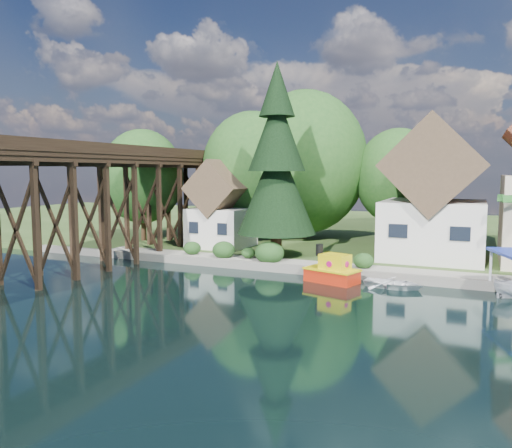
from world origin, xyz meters
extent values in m
plane|color=black|center=(0.00, 0.00, 0.00)|extent=(140.00, 140.00, 0.00)
cube|color=#2D451B|center=(0.00, 34.00, 0.25)|extent=(140.00, 52.00, 0.50)
cube|color=slate|center=(4.00, 8.00, 0.31)|extent=(60.00, 0.40, 0.62)
cube|color=gray|center=(6.00, 9.30, 0.53)|extent=(50.00, 2.60, 0.06)
cube|color=black|center=(-16.00, -3.20, 4.00)|extent=(4.00, 0.36, 8.00)
cube|color=black|center=(-16.00, 0.00, 4.00)|extent=(4.00, 0.36, 8.00)
cube|color=black|center=(-16.00, 3.20, 4.00)|extent=(4.00, 0.36, 8.00)
cube|color=black|center=(-16.00, 6.40, 4.00)|extent=(4.00, 0.36, 8.00)
cube|color=black|center=(-16.00, 9.60, 4.00)|extent=(4.00, 0.36, 8.00)
cube|color=black|center=(-16.00, 12.80, 4.00)|extent=(4.00, 0.36, 8.00)
cube|color=black|center=(-16.00, 16.00, 4.00)|extent=(4.00, 0.36, 8.00)
cube|color=black|center=(-16.00, 19.20, 4.00)|extent=(4.00, 0.36, 8.00)
cube|color=black|center=(-16.00, 22.40, 4.00)|extent=(4.00, 0.36, 8.00)
cube|color=black|center=(-16.00, 25.60, 4.00)|extent=(4.00, 0.36, 8.00)
cube|color=black|center=(-17.75, 6.00, 8.05)|extent=(0.35, 44.00, 0.35)
cube|color=black|center=(-14.25, 6.00, 8.05)|extent=(0.35, 44.00, 0.35)
cube|color=black|center=(-16.00, 6.00, 8.35)|extent=(4.00, 44.00, 0.30)
cube|color=black|center=(-18.00, 6.00, 8.90)|extent=(0.12, 44.00, 0.80)
cube|color=black|center=(-14.00, 6.00, 8.90)|extent=(0.12, 44.00, 0.80)
cube|color=silver|center=(7.00, 16.00, 2.75)|extent=(7.50, 8.00, 4.50)
cube|color=#493727|center=(7.00, 16.00, 7.70)|extent=(7.64, 8.64, 7.64)
cube|color=black|center=(4.90, 11.96, 2.98)|extent=(1.35, 0.08, 1.00)
cube|color=black|center=(9.10, 11.96, 2.98)|extent=(1.35, 0.08, 1.00)
cube|color=silver|center=(-11.00, 14.50, 2.25)|extent=(5.00, 5.00, 3.50)
cube|color=#493727|center=(-11.00, 14.50, 5.80)|extent=(5.09, 5.40, 5.09)
cube|color=black|center=(-12.40, 11.96, 2.43)|extent=(0.90, 0.08, 1.00)
cube|color=black|center=(-9.60, 11.96, 2.43)|extent=(0.90, 0.08, 1.00)
cylinder|color=#382314|center=(-10.00, 19.00, 2.75)|extent=(0.50, 0.50, 4.50)
ellipsoid|color=#1F4B1B|center=(-10.00, 19.00, 7.50)|extent=(4.40, 4.40, 5.06)
cylinder|color=#382314|center=(-6.00, 23.00, 2.98)|extent=(0.50, 0.50, 4.95)
ellipsoid|color=#1F4B1B|center=(-6.00, 23.00, 8.20)|extent=(5.00, 5.00, 5.75)
cylinder|color=#382314|center=(3.00, 24.00, 2.52)|extent=(0.50, 0.50, 4.05)
ellipsoid|color=#1F4B1B|center=(3.00, 24.00, 6.80)|extent=(4.00, 4.00, 4.60)
cylinder|color=#382314|center=(-20.00, 15.00, 2.52)|extent=(0.50, 0.50, 4.05)
ellipsoid|color=#1F4B1B|center=(-20.00, 15.00, 6.80)|extent=(4.00, 4.00, 4.60)
ellipsoid|color=#1B3D16|center=(-8.00, 9.20, 1.27)|extent=(1.98, 1.98, 1.53)
ellipsoid|color=#1B3D16|center=(-6.00, 9.50, 1.09)|extent=(1.54, 1.54, 1.19)
ellipsoid|color=#1B3D16|center=(-4.00, 9.00, 1.35)|extent=(2.20, 2.20, 1.70)
ellipsoid|color=#1B3D16|center=(-11.00, 9.40, 1.18)|extent=(1.76, 1.76, 1.36)
ellipsoid|color=#1B3D16|center=(0.50, 9.60, 1.09)|extent=(1.54, 1.54, 1.19)
ellipsoid|color=#1B3D16|center=(3.00, 9.30, 1.18)|extent=(1.76, 1.76, 1.36)
cylinder|color=#382314|center=(-4.40, 11.40, 1.91)|extent=(0.84, 0.84, 2.82)
cone|color=black|center=(-4.40, 11.40, 6.13)|extent=(6.20, 6.20, 7.51)
cone|color=black|center=(-4.40, 11.40, 10.36)|extent=(4.51, 4.51, 6.10)
cone|color=black|center=(-4.40, 11.40, 13.64)|extent=(2.82, 2.82, 4.22)
cube|color=red|center=(1.54, 6.39, 0.39)|extent=(3.71, 2.67, 0.89)
cube|color=#D7C10B|center=(1.54, 6.39, 0.87)|extent=(3.85, 2.81, 0.11)
cube|color=#D7C10B|center=(1.75, 6.33, 1.33)|extent=(2.09, 1.79, 1.11)
cylinder|color=black|center=(0.58, 6.68, 2.06)|extent=(0.49, 0.49, 0.78)
cylinder|color=#B10D56|center=(1.55, 5.67, 1.33)|extent=(0.41, 0.20, 0.40)
cylinder|color=#B10D56|center=(1.96, 6.99, 1.33)|extent=(0.41, 0.20, 0.40)
cylinder|color=#B10D56|center=(2.61, 6.07, 1.33)|extent=(0.20, 0.41, 0.40)
imported|color=white|center=(5.52, 6.39, 0.38)|extent=(3.84, 2.89, 0.75)
cylinder|color=white|center=(11.02, 8.07, 1.43)|extent=(0.16, 0.16, 2.34)
camera|label=1|loc=(10.20, -25.16, 7.27)|focal=35.00mm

